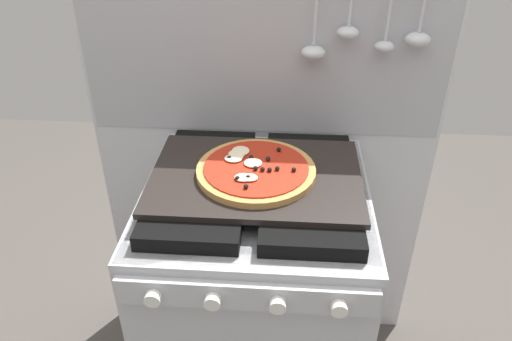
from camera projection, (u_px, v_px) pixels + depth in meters
kitchen_backsplash at (264, 151)px, 1.61m from camera, size 1.10×0.09×1.55m
stove at (256, 300)px, 1.51m from camera, size 0.60×0.64×0.90m
baking_tray at (256, 176)px, 1.26m from camera, size 0.54×0.38×0.02m
pizza_left at (255, 170)px, 1.25m from camera, size 0.31×0.31×0.03m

